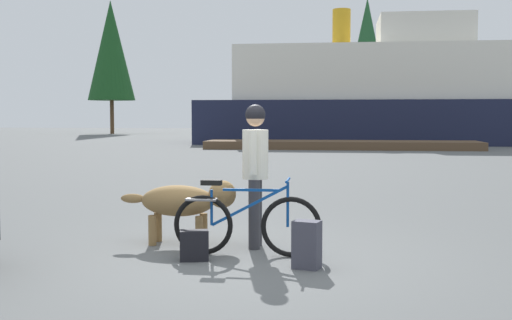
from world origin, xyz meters
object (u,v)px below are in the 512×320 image
at_px(backpack, 307,245).
at_px(ferry_boat, 387,97).
at_px(bicycle, 246,223).
at_px(handbag_pannier, 194,245).
at_px(sailboat_moored, 443,134).
at_px(person_cyclist, 255,161).
at_px(dog, 185,201).

bearing_deg(backpack, ferry_boat, 84.51).
bearing_deg(bicycle, handbag_pannier, -149.70).
distance_m(backpack, sailboat_moored, 35.93).
bearing_deg(bicycle, ferry_boat, 83.14).
height_order(bicycle, handbag_pannier, bicycle).
bearing_deg(handbag_pannier, backpack, -9.25).
distance_m(person_cyclist, handbag_pannier, 1.35).
bearing_deg(handbag_pannier, person_cyclist, 54.50).
bearing_deg(ferry_boat, backpack, -95.49).
height_order(backpack, handbag_pannier, backpack).
bearing_deg(backpack, dog, 145.39).
relative_size(bicycle, ferry_boat, 0.08).
bearing_deg(backpack, handbag_pannier, 170.75).
height_order(person_cyclist, ferry_boat, ferry_boat).
bearing_deg(person_cyclist, handbag_pannier, -125.50).
relative_size(dog, ferry_boat, 0.07).
xyz_separation_m(handbag_pannier, ferry_boat, (4.45, 32.85, 2.64)).
bearing_deg(backpack, sailboat_moored, 78.87).
bearing_deg(backpack, bicycle, 144.71).
distance_m(person_cyclist, backpack, 1.48).
distance_m(backpack, ferry_boat, 33.30).
bearing_deg(ferry_boat, handbag_pannier, -97.72).
relative_size(person_cyclist, dog, 1.18).
bearing_deg(dog, person_cyclist, -4.66).
bearing_deg(bicycle, sailboat_moored, 77.54).
height_order(bicycle, dog, bicycle).
bearing_deg(sailboat_moored, backpack, -101.13).
xyz_separation_m(bicycle, person_cyclist, (0.05, 0.51, 0.69)).
distance_m(bicycle, backpack, 0.91).
xyz_separation_m(handbag_pannier, sailboat_moored, (8.21, 35.05, 0.32)).
distance_m(bicycle, handbag_pannier, 0.66).
relative_size(ferry_boat, sailboat_moored, 2.75).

